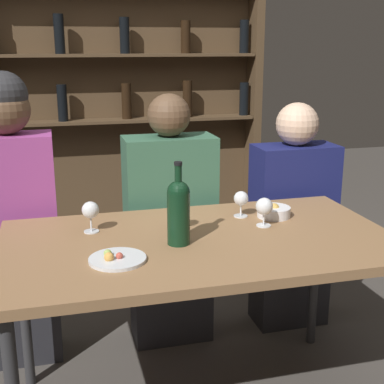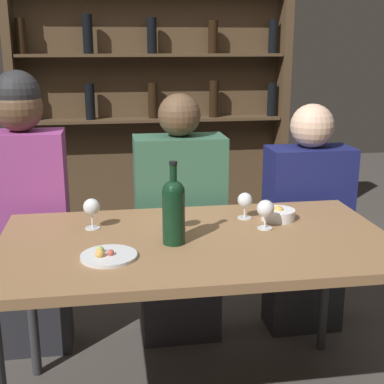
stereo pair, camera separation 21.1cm
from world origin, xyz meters
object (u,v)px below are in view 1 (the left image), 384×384
object	(u,v)px
wine_bottle	(178,209)
seated_person_center	(170,229)
wine_glass_0	(90,211)
snack_bowl	(274,212)
wine_glass_1	(264,207)
seated_person_right	(292,223)
food_plate_0	(117,259)
wine_glass_2	(178,210)
seated_person_left	(15,223)
wine_glass_3	(241,199)

from	to	relation	value
wine_bottle	seated_person_center	distance (m)	0.70
wine_glass_0	seated_person_center	distance (m)	0.64
wine_glass_0	snack_bowl	distance (m)	0.77
wine_glass_1	seated_person_right	distance (m)	0.70
wine_bottle	snack_bowl	bearing A→B (deg)	23.93
wine_glass_0	food_plate_0	world-z (taller)	wine_glass_0
wine_glass_2	seated_person_left	xyz separation A→B (m)	(-0.65, 0.47, -0.16)
wine_glass_2	seated_person_right	distance (m)	0.91
wine_glass_1	wine_glass_0	bearing A→B (deg)	171.18
wine_glass_1	seated_person_right	bearing A→B (deg)	53.89
seated_person_center	wine_glass_1	bearing A→B (deg)	-62.18
wine_bottle	wine_glass_0	size ratio (longest dim) A/B	2.49
food_plate_0	wine_bottle	bearing A→B (deg)	23.67
food_plate_0	snack_bowl	size ratio (longest dim) A/B	1.39
wine_glass_0	wine_glass_3	bearing A→B (deg)	3.20
wine_glass_1	seated_person_right	xyz separation A→B (m)	(0.38, 0.52, -0.27)
wine_glass_1	seated_person_left	distance (m)	1.14
seated_person_center	wine_glass_2	bearing A→B (deg)	-98.64
food_plate_0	seated_person_center	distance (m)	0.83
seated_person_left	snack_bowl	bearing A→B (deg)	-21.17
wine_glass_0	snack_bowl	bearing A→B (deg)	-0.35
wine_glass_2	seated_person_right	size ratio (longest dim) A/B	0.10
wine_glass_3	wine_glass_2	bearing A→B (deg)	-162.52
wine_glass_1	wine_glass_3	distance (m)	0.15
wine_glass_3	seated_person_right	bearing A→B (deg)	41.57
wine_glass_0	wine_glass_3	size ratio (longest dim) A/B	1.11
wine_glass_3	seated_person_left	world-z (taller)	seated_person_left
wine_glass_0	wine_glass_1	world-z (taller)	wine_glass_0
wine_bottle	snack_bowl	world-z (taller)	wine_bottle
wine_bottle	wine_glass_3	size ratio (longest dim) A/B	2.77
wine_bottle	wine_glass_1	xyz separation A→B (m)	(0.38, 0.11, -0.05)
wine_bottle	wine_glass_2	size ratio (longest dim) A/B	2.61
seated_person_left	seated_person_center	size ratio (longest dim) A/B	1.09
wine_glass_1	seated_person_left	world-z (taller)	seated_person_left
wine_bottle	wine_glass_0	distance (m)	0.37
wine_glass_0	wine_glass_2	bearing A→B (deg)	-9.91
food_plate_0	wine_glass_2	bearing A→B (deg)	43.25
wine_glass_3	food_plate_0	bearing A→B (deg)	-148.39
wine_glass_2	seated_person_center	bearing A→B (deg)	81.36
wine_glass_0	wine_glass_3	xyz separation A→B (m)	(0.64, 0.04, -0.01)
snack_bowl	seated_person_left	distance (m)	1.17
wine_glass_0	wine_glass_3	distance (m)	0.64
wine_bottle	seated_person_right	bearing A→B (deg)	39.52
wine_bottle	seated_person_left	world-z (taller)	seated_person_left
wine_glass_3	seated_person_right	world-z (taller)	seated_person_right
snack_bowl	seated_person_right	xyz separation A→B (m)	(0.29, 0.42, -0.22)
wine_bottle	wine_glass_1	distance (m)	0.40
wine_glass_2	snack_bowl	world-z (taller)	wine_glass_2
wine_bottle	wine_glass_1	world-z (taller)	wine_bottle
wine_glass_2	seated_person_center	world-z (taller)	seated_person_center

